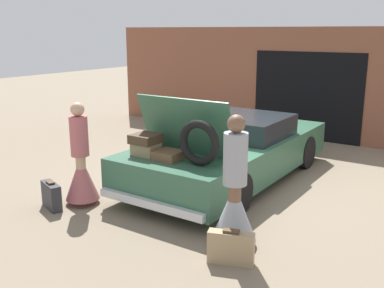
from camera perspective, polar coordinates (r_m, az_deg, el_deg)
The scene contains 7 objects.
ground_plane at distance 8.51m, azimuth 4.88°, elevation -4.39°, with size 40.00×40.00×0.00m, color #7F705B.
garage_wall_back at distance 11.73m, azimuth 14.52°, elevation 7.33°, with size 12.00×0.14×2.80m.
car at distance 8.34m, azimuth 4.93°, elevation -0.74°, with size 2.02×4.78×1.73m.
person_left at distance 7.33m, azimuth -13.91°, elevation -2.98°, with size 0.54×0.54×1.64m.
person_right at distance 5.75m, azimuth 5.41°, elevation -7.16°, with size 0.58×0.58×1.73m.
suitcase_beside_left_person at distance 7.37m, azimuth -17.42°, elevation -6.28°, with size 0.52×0.32×0.44m.
suitcase_beside_right_person at distance 5.49m, azimuth 4.95°, elevation -12.99°, with size 0.57×0.32×0.43m.
Camera 1 is at (3.90, -7.06, 2.71)m, focal length 42.00 mm.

